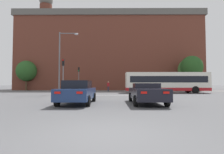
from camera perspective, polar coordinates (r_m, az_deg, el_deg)
The scene contains 15 objects.
ground_plane at distance 4.65m, azimuth -2.50°, elevation -18.22°, with size 400.00×400.00×0.00m, color #545456.
stop_line_strip at distance 20.41m, azimuth -0.28°, elevation -5.94°, with size 9.31×0.30×0.01m, color silver.
far_pavement at distance 32.82m, azimuth -0.05°, elevation -4.60°, with size 70.34×2.50×0.01m, color gray.
brick_civic_building at distance 43.15m, azimuth -0.97°, elevation 7.72°, with size 41.67×12.34×23.81m.
car_saloon_left at distance 11.71m, azimuth -11.08°, elevation -4.78°, with size 2.01×4.80×1.51m.
car_roadster_right at distance 11.72m, azimuth 11.16°, elevation -5.13°, with size 2.02×4.78×1.34m.
bus_crossing_lead at distance 26.62m, azimuth 17.30°, elevation -1.59°, with size 11.78×2.68×2.97m.
traffic_light_near_left at distance 21.60m, azimuth -15.68°, elevation 1.97°, with size 0.26×0.31×4.29m.
traffic_light_far_left at distance 32.89m, azimuth -10.81°, elevation 0.60°, with size 0.26×0.31×4.42m.
street_lamp_junction at distance 22.28m, azimuth -15.81°, elevation 6.51°, with size 2.37×0.36×7.67m.
pedestrian_waiting at distance 32.98m, azimuth 10.91°, elevation -2.95°, with size 0.36×0.45×1.59m.
pedestrian_walking_east at distance 32.18m, azimuth -1.21°, elevation -2.72°, with size 0.45×0.35×1.83m.
tree_by_building at distance 37.38m, azimuth 23.92°, elevation 2.13°, with size 4.31×4.31×6.36m.
tree_kerbside at distance 35.62m, azimuth 24.55°, elevation 2.96°, with size 3.98×3.98×6.56m.
tree_distant at distance 40.25m, azimuth -26.14°, elevation 1.78°, with size 4.03×4.03×6.16m.
Camera 1 is at (0.22, -4.47, 1.27)m, focal length 28.00 mm.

